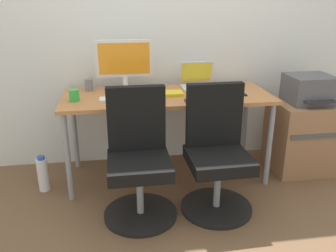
{
  "coord_description": "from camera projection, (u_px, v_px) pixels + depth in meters",
  "views": [
    {
      "loc": [
        -0.42,
        -2.87,
        1.55
      ],
      "look_at": [
        0.0,
        -0.05,
        0.49
      ],
      "focal_mm": 38.27,
      "sensor_mm": 36.0,
      "label": 1
    }
  ],
  "objects": [
    {
      "name": "printer",
      "position": [
        309.0,
        89.0,
        3.13
      ],
      "size": [
        0.38,
        0.4,
        0.24
      ],
      "color": "#515156",
      "rests_on": "side_cabinet"
    },
    {
      "name": "back_wall",
      "position": [
        160.0,
        23.0,
        3.2
      ],
      "size": [
        4.4,
        0.04,
        2.6
      ],
      "primitive_type": "cube",
      "color": "silver",
      "rests_on": "ground"
    },
    {
      "name": "water_bottle_on_floor",
      "position": [
        43.0,
        174.0,
        2.96
      ],
      "size": [
        0.09,
        0.09,
        0.31
      ],
      "color": "white",
      "rests_on": "ground"
    },
    {
      "name": "pen_cup",
      "position": [
        89.0,
        85.0,
        3.09
      ],
      "size": [
        0.07,
        0.07,
        0.1
      ],
      "primitive_type": "cylinder",
      "color": "slate",
      "rests_on": "desk"
    },
    {
      "name": "phone_near_laptop",
      "position": [
        151.0,
        96.0,
        2.95
      ],
      "size": [
        0.07,
        0.14,
        0.01
      ],
      "primitive_type": "cube",
      "color": "black",
      "rests_on": "desk"
    },
    {
      "name": "mouse_by_laptop",
      "position": [
        123.0,
        104.0,
        2.69
      ],
      "size": [
        0.06,
        0.1,
        0.03
      ],
      "primitive_type": "ellipsoid",
      "color": "#515156",
      "rests_on": "desk"
    },
    {
      "name": "office_chair_right",
      "position": [
        217.0,
        155.0,
        2.65
      ],
      "size": [
        0.54,
        0.54,
        0.94
      ],
      "color": "black",
      "rests_on": "ground"
    },
    {
      "name": "keyboard_by_laptop",
      "position": [
        207.0,
        101.0,
        2.79
      ],
      "size": [
        0.34,
        0.12,
        0.02
      ],
      "primitive_type": "cube",
      "color": "#2D2D2D",
      "rests_on": "desk"
    },
    {
      "name": "open_laptop",
      "position": [
        198.0,
        81.0,
        3.22
      ],
      "size": [
        0.31,
        0.28,
        0.22
      ],
      "color": "silver",
      "rests_on": "desk"
    },
    {
      "name": "mouse_by_monitor",
      "position": [
        199.0,
        94.0,
        2.96
      ],
      "size": [
        0.06,
        0.1,
        0.03
      ],
      "primitive_type": "ellipsoid",
      "color": "#B7B7B7",
      "rests_on": "desk"
    },
    {
      "name": "desk",
      "position": [
        167.0,
        102.0,
        3.02
      ],
      "size": [
        1.73,
        0.68,
        0.75
      ],
      "color": "#B77542",
      "rests_on": "ground"
    },
    {
      "name": "desktop_monitor",
      "position": [
        124.0,
        62.0,
        3.05
      ],
      "size": [
        0.48,
        0.18,
        0.43
      ],
      "color": "silver",
      "rests_on": "desk"
    },
    {
      "name": "ground_plane",
      "position": [
        167.0,
        174.0,
        3.26
      ],
      "size": [
        5.28,
        5.28,
        0.0
      ],
      "primitive_type": "plane",
      "color": "brown"
    },
    {
      "name": "notebook",
      "position": [
        170.0,
        94.0,
        2.97
      ],
      "size": [
        0.21,
        0.15,
        0.03
      ],
      "primitive_type": "cube",
      "color": "yellow",
      "rests_on": "desk"
    },
    {
      "name": "phone_near_monitor",
      "position": [
        241.0,
        94.0,
        3.01
      ],
      "size": [
        0.07,
        0.14,
        0.01
      ],
      "primitive_type": "cube",
      "color": "black",
      "rests_on": "desk"
    },
    {
      "name": "keyboard_by_monitor",
      "position": [
        121.0,
        99.0,
        2.84
      ],
      "size": [
        0.34,
        0.12,
        0.02
      ],
      "primitive_type": "cube",
      "color": "silver",
      "rests_on": "desk"
    },
    {
      "name": "side_cabinet",
      "position": [
        302.0,
        136.0,
        3.28
      ],
      "size": [
        0.56,
        0.51,
        0.64
      ],
      "color": "#996B47",
      "rests_on": "ground"
    },
    {
      "name": "office_chair_left",
      "position": [
        138.0,
        160.0,
        2.57
      ],
      "size": [
        0.54,
        0.54,
        0.94
      ],
      "color": "black",
      "rests_on": "ground"
    },
    {
      "name": "coffee_mug",
      "position": [
        74.0,
        95.0,
        2.8
      ],
      "size": [
        0.08,
        0.08,
        0.09
      ],
      "primitive_type": "cylinder",
      "color": "green",
      "rests_on": "desk"
    }
  ]
}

